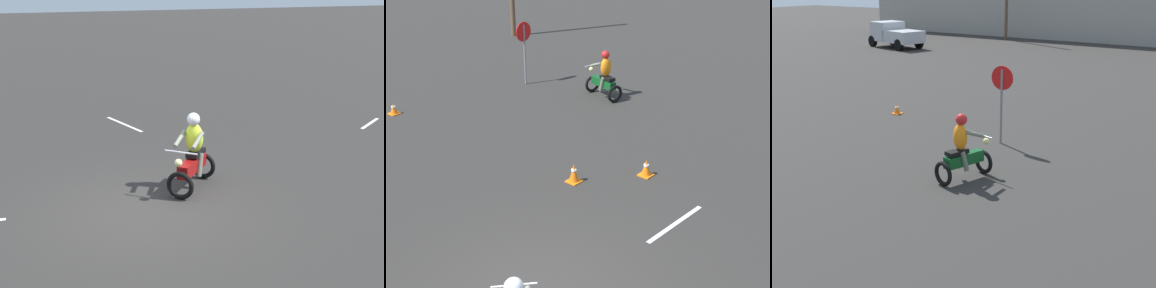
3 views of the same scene
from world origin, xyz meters
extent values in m
plane|color=#2D2B28|center=(0.00, 0.00, 0.00)|extent=(120.00, 120.00, 0.00)
torus|color=black|center=(-0.86, -0.32, 0.30)|extent=(0.52, 0.47, 0.60)
torus|color=black|center=(-1.71, -1.31, 0.30)|extent=(0.52, 0.47, 0.60)
cube|color=maroon|center=(-1.28, -0.82, 0.52)|extent=(0.90, 0.99, 0.28)
cube|color=black|center=(-1.43, -0.98, 0.74)|extent=(0.56, 0.59, 0.10)
cylinder|color=silver|center=(-0.89, -0.36, 1.00)|extent=(0.55, 0.48, 0.04)
sphere|color=#F2E08C|center=(-0.81, -0.26, 0.82)|extent=(0.23, 0.23, 0.16)
ellipsoid|color=#D8F233|center=(-1.36, -0.91, 1.10)|extent=(0.49, 0.47, 0.64)
cylinder|color=slate|center=(-1.01, -0.81, 1.15)|extent=(0.43, 0.47, 0.27)
cylinder|color=slate|center=(-1.32, -0.55, 1.15)|extent=(0.43, 0.47, 0.27)
cylinder|color=slate|center=(-1.24, -0.98, 0.52)|extent=(0.25, 0.26, 0.51)
cylinder|color=slate|center=(-1.45, -0.80, 0.52)|extent=(0.25, 0.26, 0.51)
sphere|color=silver|center=(-1.33, -0.88, 1.52)|extent=(0.39, 0.39, 0.28)
cube|color=silver|center=(-8.21, -4.01, 0.00)|extent=(1.28, 0.96, 0.01)
cube|color=silver|center=(-0.97, -6.38, 0.00)|extent=(0.74, 2.01, 0.01)
camera|label=1|loc=(2.18, 9.34, 4.40)|focal=50.00mm
camera|label=2|loc=(-5.06, -5.29, 6.26)|focal=50.00mm
camera|label=3|loc=(15.59, -4.44, 4.72)|focal=50.00mm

